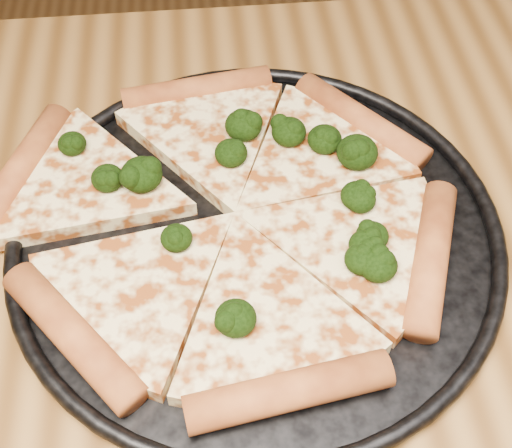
{
  "coord_description": "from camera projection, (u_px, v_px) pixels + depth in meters",
  "views": [
    {
      "loc": [
        0.01,
        -0.18,
        1.17
      ],
      "look_at": [
        0.04,
        0.14,
        0.77
      ],
      "focal_mm": 47.23,
      "sensor_mm": 36.0,
      "label": 1
    }
  ],
  "objects": [
    {
      "name": "pizza_pan",
      "position": [
        256.0,
        231.0,
        0.52
      ],
      "size": [
        0.38,
        0.38,
        0.02
      ],
      "color": "black",
      "rests_on": "dining_table"
    },
    {
      "name": "pizza",
      "position": [
        228.0,
        213.0,
        0.52
      ],
      "size": [
        0.38,
        0.34,
        0.03
      ],
      "rotation": [
        0.0,
        0.0,
        0.15
      ],
      "color": "#FFE19C",
      "rests_on": "pizza_pan"
    },
    {
      "name": "broccoli_florets",
      "position": [
        273.0,
        187.0,
        0.52
      ],
      "size": [
        0.26,
        0.21,
        0.03
      ],
      "color": "black",
      "rests_on": "pizza"
    }
  ]
}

